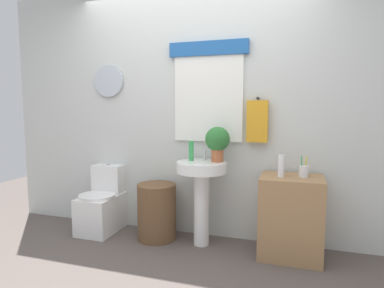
{
  "coord_description": "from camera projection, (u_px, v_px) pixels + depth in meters",
  "views": [
    {
      "loc": [
        1.01,
        -2.1,
        1.33
      ],
      "look_at": [
        0.08,
        0.8,
        0.99
      ],
      "focal_mm": 30.44,
      "sensor_mm": 36.0,
      "label": 1
    }
  ],
  "objects": [
    {
      "name": "pedestal_sink",
      "position": [
        201.0,
        184.0,
        3.13
      ],
      "size": [
        0.48,
        0.48,
        0.82
      ],
      "color": "white",
      "rests_on": "ground_plane"
    },
    {
      "name": "faucet",
      "position": [
        205.0,
        155.0,
        3.22
      ],
      "size": [
        0.03,
        0.03,
        0.1
      ],
      "primitive_type": "cylinder",
      "color": "silver",
      "rests_on": "pedestal_sink"
    },
    {
      "name": "ground_plane",
      "position": [
        150.0,
        286.0,
        2.44
      ],
      "size": [
        8.0,
        8.0,
        0.0
      ],
      "primitive_type": "plane",
      "color": "#564C47"
    },
    {
      "name": "back_wall",
      "position": [
        195.0,
        111.0,
        3.39
      ],
      "size": [
        4.4,
        0.18,
        2.6
      ],
      "color": "silver",
      "rests_on": "ground_plane"
    },
    {
      "name": "laundry_hamper",
      "position": [
        157.0,
        212.0,
        3.31
      ],
      "size": [
        0.39,
        0.39,
        0.57
      ],
      "primitive_type": "cylinder",
      "color": "brown",
      "rests_on": "ground_plane"
    },
    {
      "name": "toilet",
      "position": [
        102.0,
        205.0,
        3.54
      ],
      "size": [
        0.38,
        0.51,
        0.72
      ],
      "color": "white",
      "rests_on": "ground_plane"
    },
    {
      "name": "lotion_bottle",
      "position": [
        281.0,
        166.0,
        2.85
      ],
      "size": [
        0.05,
        0.05,
        0.19
      ],
      "primitive_type": "cylinder",
      "color": "white",
      "rests_on": "wooden_cabinet"
    },
    {
      "name": "potted_plant",
      "position": [
        217.0,
        141.0,
        3.1
      ],
      "size": [
        0.23,
        0.23,
        0.34
      ],
      "color": "#AD5B38",
      "rests_on": "pedestal_sink"
    },
    {
      "name": "wooden_cabinet",
      "position": [
        291.0,
        217.0,
        2.91
      ],
      "size": [
        0.54,
        0.44,
        0.73
      ],
      "primitive_type": "cube",
      "color": "#9E754C",
      "rests_on": "ground_plane"
    },
    {
      "name": "toothbrush_cup",
      "position": [
        304.0,
        171.0,
        2.85
      ],
      "size": [
        0.08,
        0.08,
        0.18
      ],
      "color": "silver",
      "rests_on": "wooden_cabinet"
    },
    {
      "name": "soap_bottle",
      "position": [
        191.0,
        151.0,
        3.18
      ],
      "size": [
        0.05,
        0.05,
        0.19
      ],
      "primitive_type": "cylinder",
      "color": "green",
      "rests_on": "pedestal_sink"
    }
  ]
}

